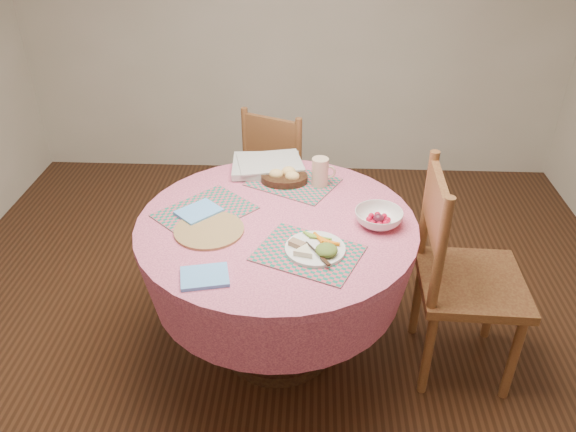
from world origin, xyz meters
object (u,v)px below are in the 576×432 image
(bread_bowl, at_px, (285,177))
(chair_right, at_px, (460,273))
(latte_mug, at_px, (321,172))
(dining_table, at_px, (277,257))
(wicker_trivet, at_px, (209,230))
(dinner_plate, at_px, (317,248))
(fruit_bowl, at_px, (379,218))
(chair_back, at_px, (282,173))

(bread_bowl, bearing_deg, chair_right, -27.77)
(latte_mug, bearing_deg, dining_table, -119.68)
(wicker_trivet, xyz_separation_m, bread_bowl, (0.30, 0.45, 0.03))
(wicker_trivet, xyz_separation_m, dinner_plate, (0.46, -0.13, 0.02))
(wicker_trivet, xyz_separation_m, fruit_bowl, (0.73, 0.09, 0.03))
(dining_table, bearing_deg, bread_bowl, 87.37)
(chair_right, bearing_deg, latte_mug, 59.55)
(wicker_trivet, height_order, latte_mug, latte_mug)
(dining_table, height_order, chair_right, chair_right)
(dining_table, bearing_deg, chair_right, -4.34)
(chair_back, bearing_deg, bread_bowl, 118.62)
(chair_right, bearing_deg, dining_table, 87.60)
(chair_back, height_order, latte_mug, chair_back)
(dinner_plate, xyz_separation_m, bread_bowl, (-0.16, 0.58, 0.01))
(dinner_plate, bearing_deg, wicker_trivet, 163.85)
(wicker_trivet, relative_size, fruit_bowl, 1.16)
(chair_back, distance_m, fruit_bowl, 1.14)
(dining_table, bearing_deg, chair_back, 92.00)
(chair_right, xyz_separation_m, bread_bowl, (-0.80, 0.42, 0.24))
(bread_bowl, xyz_separation_m, fruit_bowl, (0.43, -0.36, -0.00))
(chair_right, height_order, dinner_plate, chair_right)
(dinner_plate, bearing_deg, chair_right, 14.24)
(wicker_trivet, distance_m, fruit_bowl, 0.73)
(wicker_trivet, relative_size, bread_bowl, 1.30)
(chair_right, bearing_deg, bread_bowl, 64.17)
(latte_mug, relative_size, fruit_bowl, 0.54)
(latte_mug, height_order, fruit_bowl, latte_mug)
(wicker_trivet, distance_m, bread_bowl, 0.54)
(dining_table, distance_m, chair_back, 0.99)
(dining_table, xyz_separation_m, bread_bowl, (0.02, 0.36, 0.23))
(latte_mug, bearing_deg, dinner_plate, -91.32)
(chair_right, distance_m, latte_mug, 0.79)
(chair_right, distance_m, wicker_trivet, 1.12)
(dining_table, distance_m, bread_bowl, 0.43)
(dinner_plate, bearing_deg, dining_table, 128.49)
(chair_right, relative_size, fruit_bowl, 4.02)
(bread_bowl, relative_size, latte_mug, 1.64)
(chair_back, relative_size, wicker_trivet, 3.04)
(dining_table, relative_size, dinner_plate, 5.03)
(chair_back, distance_m, bread_bowl, 0.70)
(wicker_trivet, height_order, bread_bowl, bread_bowl)
(dining_table, relative_size, fruit_bowl, 4.80)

